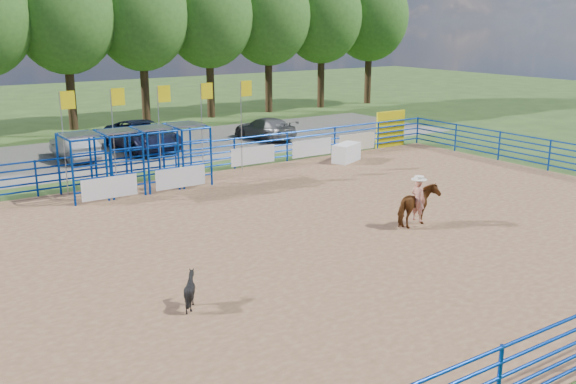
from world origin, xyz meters
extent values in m
plane|color=#3D5C24|center=(0.00, 0.00, 0.00)|extent=(120.00, 120.00, 0.00)
cube|color=#986E4C|center=(0.00, 0.00, 0.01)|extent=(30.00, 20.00, 0.02)
cube|color=slate|center=(0.00, 17.00, 0.01)|extent=(40.00, 10.00, 0.01)
cube|color=white|center=(8.44, 8.32, 0.47)|extent=(1.86, 1.40, 0.90)
imported|color=#603313|center=(3.83, -1.22, 0.73)|extent=(1.79, 1.05, 1.42)
imported|color=#B43219|center=(3.83, -1.22, 1.69)|extent=(0.44, 0.59, 1.47)
cylinder|color=white|center=(3.83, -1.22, 2.45)|extent=(0.54, 0.54, 0.12)
imported|color=black|center=(-5.39, -2.76, 0.45)|extent=(0.93, 0.87, 0.86)
imported|color=#96989E|center=(-2.64, 16.54, 0.68)|extent=(1.56, 4.11, 1.34)
imported|color=#141834|center=(1.13, 16.77, 0.80)|extent=(2.85, 5.80, 1.58)
imported|color=#5F5F61|center=(8.45, 16.07, 0.64)|extent=(2.41, 4.58, 1.27)
cube|color=white|center=(-3.80, 7.77, 0.55)|extent=(2.20, 0.04, 0.85)
cube|color=white|center=(-0.80, 7.77, 0.55)|extent=(2.20, 0.04, 0.85)
cube|color=white|center=(4.00, 9.96, 0.55)|extent=(2.40, 0.04, 0.85)
cube|color=white|center=(7.50, 9.96, 0.55)|extent=(2.40, 0.04, 0.85)
cube|color=beige|center=(10.50, 9.96, 0.55)|extent=(2.40, 0.04, 0.90)
cube|color=#DAC80B|center=(13.00, 10.10, 1.00)|extent=(2.00, 0.12, 2.00)
cylinder|color=#3F2B19|center=(0.00, 26.00, 2.40)|extent=(0.56, 0.56, 4.80)
ellipsoid|color=#305B1D|center=(0.00, 26.00, 7.56)|extent=(6.40, 6.40, 7.36)
cylinder|color=#3F2B19|center=(5.00, 26.00, 2.40)|extent=(0.56, 0.56, 4.80)
ellipsoid|color=#305B1D|center=(5.00, 26.00, 7.56)|extent=(6.40, 6.40, 7.36)
cylinder|color=#3F2B19|center=(10.00, 26.00, 2.40)|extent=(0.56, 0.56, 4.80)
ellipsoid|color=#305B1D|center=(10.00, 26.00, 7.56)|extent=(6.40, 6.40, 7.36)
cylinder|color=#3F2B19|center=(15.00, 26.00, 2.40)|extent=(0.56, 0.56, 4.80)
ellipsoid|color=#305B1D|center=(15.00, 26.00, 7.56)|extent=(6.40, 6.40, 7.36)
cylinder|color=#3F2B19|center=(20.00, 26.00, 2.40)|extent=(0.56, 0.56, 4.80)
ellipsoid|color=#305B1D|center=(20.00, 26.00, 7.56)|extent=(6.40, 6.40, 7.36)
cylinder|color=#3F2B19|center=(25.00, 26.00, 2.40)|extent=(0.56, 0.56, 4.80)
ellipsoid|color=#305B1D|center=(25.00, 26.00, 7.56)|extent=(6.40, 6.40, 7.36)
camera|label=1|loc=(-11.48, -16.12, 6.79)|focal=40.00mm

